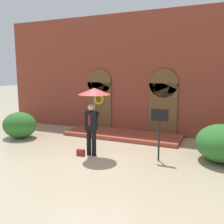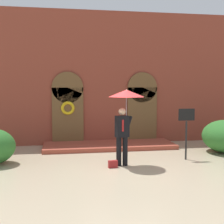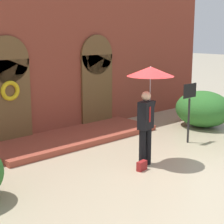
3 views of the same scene
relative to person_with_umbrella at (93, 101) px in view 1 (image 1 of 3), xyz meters
The scene contains 7 objects.
ground_plane 1.92m from the person_with_umbrella, 101.84° to the right, with size 80.00×80.00×0.00m, color tan.
building_facade 4.03m from the person_with_umbrella, 90.61° to the left, with size 14.00×2.30×5.60m.
person_with_umbrella is the anchor object (origin of this frame).
handbag 1.86m from the person_with_umbrella, 154.52° to the right, with size 0.28×0.12×0.22m, color maroon.
sign_post 2.34m from the person_with_umbrella, 10.70° to the left, with size 0.56×0.06×1.72m.
shrub_left 4.43m from the person_with_umbrella, 168.95° to the left, with size 1.53×1.30×1.15m, color #2D6B28.
shrub_right 4.46m from the person_with_umbrella, 16.51° to the left, with size 1.69×1.90×1.21m, color #2D6B28.
Camera 1 is at (4.01, -7.23, 2.87)m, focal length 40.00 mm.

